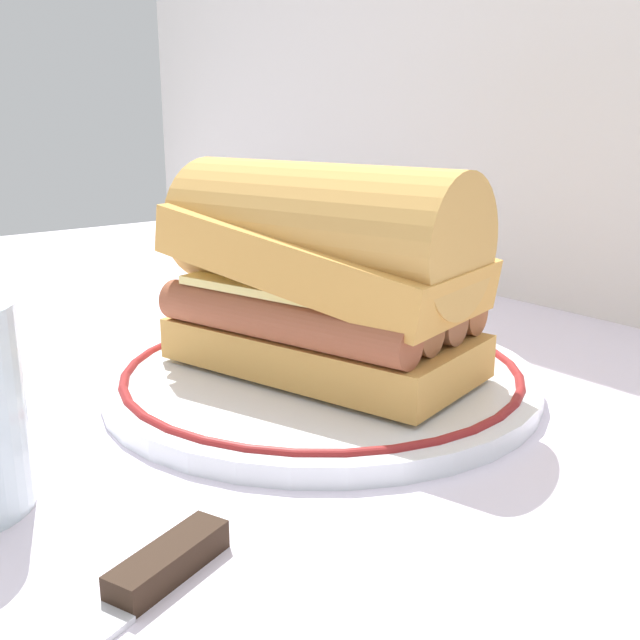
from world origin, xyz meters
TOP-DOWN VIEW (x-y plane):
  - ground_plane at (0.00, 0.00)m, footprint 1.50×1.50m
  - plate at (-0.00, 0.02)m, footprint 0.27×0.27m
  - sausage_sandwich at (-0.00, 0.02)m, footprint 0.21×0.15m
  - butter_knife at (0.13, -0.19)m, footprint 0.07×0.15m

SIDE VIEW (x-z plane):
  - ground_plane at x=0.00m, z-range 0.00..0.00m
  - butter_knife at x=0.13m, z-range 0.00..0.01m
  - plate at x=0.00m, z-range 0.00..0.02m
  - sausage_sandwich at x=0.00m, z-range 0.01..0.14m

